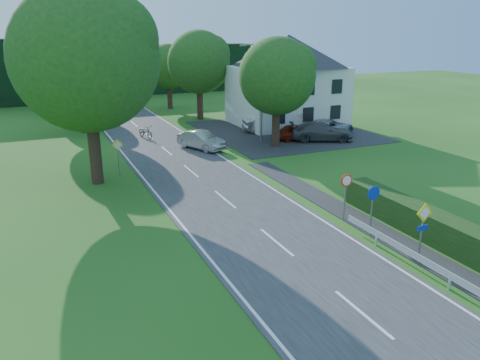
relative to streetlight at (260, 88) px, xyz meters
name	(u,v)px	position (x,y,z in m)	size (l,w,h in m)	color
road	(212,189)	(-8.06, -10.00, -4.44)	(7.00, 80.00, 0.04)	#323234
parking_pad	(283,131)	(3.94, 3.00, -4.44)	(14.00, 16.00, 0.04)	#262629
line_edge_left	(158,196)	(-11.31, -10.00, -4.42)	(0.12, 80.00, 0.01)	white
line_edge_right	(261,182)	(-4.81, -10.00, -4.42)	(0.12, 80.00, 0.01)	white
line_centre	(212,189)	(-8.06, -10.00, -4.42)	(0.12, 80.00, 0.01)	white
tree_main	(89,87)	(-14.06, -6.00, 1.36)	(9.40, 9.40, 11.64)	#174F18
tree_left_far	(80,85)	(-13.06, 10.00, -0.17)	(7.00, 7.00, 8.58)	#174F18
tree_right_far	(199,75)	(-1.06, 12.00, 0.08)	(7.40, 7.40, 9.09)	#174F18
tree_left_back	(73,76)	(-12.56, 22.00, -0.43)	(6.60, 6.60, 8.07)	#174F18
tree_right_back	(169,77)	(-2.06, 20.00, -0.68)	(6.20, 6.20, 7.56)	#174F18
tree_right_mid	(277,93)	(0.44, -2.00, -0.17)	(7.00, 7.00, 8.58)	#174F18
treeline_right	(153,69)	(-0.06, 36.00, -0.96)	(30.00, 5.00, 7.00)	black
house_white	(287,79)	(5.94, 6.00, -0.06)	(10.60, 8.40, 8.60)	silver
streetlight	(260,88)	(0.00, 0.00, 0.00)	(2.03, 0.18, 8.00)	slate
sign_priority_right	(423,222)	(-3.76, -22.02, -2.67)	(0.78, 0.09, 2.59)	slate
sign_roundabout	(373,201)	(-3.76, -19.02, -2.79)	(0.64, 0.08, 2.37)	slate
sign_speed_limit	(346,186)	(-3.76, -17.03, -2.70)	(0.64, 0.11, 2.37)	slate
sign_priority_left	(118,150)	(-12.56, -5.02, -2.75)	(0.78, 0.09, 2.44)	slate
moving_car	(202,140)	(-5.36, -0.54, -3.72)	(1.49, 4.28, 1.41)	#A3A2A7
motorcycle	(146,132)	(-8.46, 5.22, -3.88)	(0.72, 2.07, 1.08)	black
parked_car_red	(298,132)	(3.24, -0.86, -3.75)	(1.60, 3.98, 1.36)	maroon
parked_car_silver_a	(269,123)	(2.58, 3.39, -3.65)	(1.64, 4.69, 1.55)	#A9A8AD
parked_car_grey	(321,132)	(4.89, -1.83, -3.65)	(2.16, 5.32, 1.54)	#48494D
parked_car_silver_b	(328,127)	(6.54, -0.41, -3.68)	(2.47, 5.35, 1.49)	#9E9FA5
parasol	(303,123)	(5.18, 1.60, -3.55)	(1.90, 1.94, 1.74)	#AC110D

